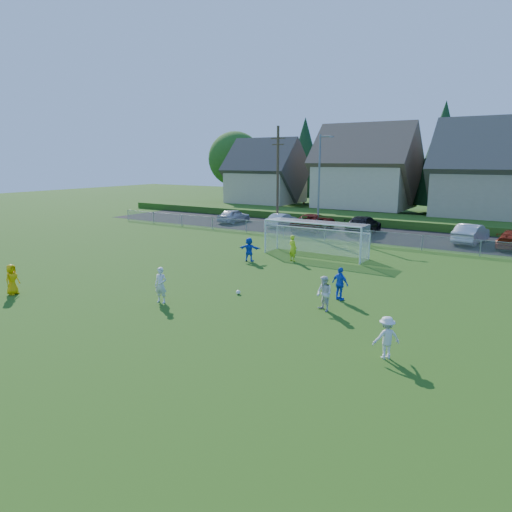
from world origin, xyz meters
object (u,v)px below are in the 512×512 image
Objects in this scene: player_blue_a at (340,284)px; car_a at (234,216)px; car_b at (282,220)px; soccer_ball at (238,292)px; player_white_a at (161,285)px; car_f at (471,234)px; soccer_goal at (317,233)px; car_d at (363,225)px; player_white_c at (386,337)px; player_blue_b at (249,249)px; car_c at (314,222)px; goalkeeper at (293,248)px; player_white_b at (324,294)px; referee at (12,279)px.

car_a is (-20.55, 20.11, -0.08)m from player_blue_a.
soccer_ball is at bearing 113.20° from car_b.
car_a is (-13.43, 25.12, -0.13)m from player_white_a.
car_a is 23.69m from car_f.
car_d is at bearing 92.80° from soccer_goal.
player_white_c is 16.18m from player_blue_b.
soccer_goal is at bearing -99.00° from player_white_c.
goalkeeper is at bearing 106.91° from car_c.
player_white_a is at bearing -127.45° from soccer_ball.
player_blue_b is at bearing 77.81° from car_d.
player_white_b is at bearing -0.34° from soccer_ball.
player_blue_a is 0.28× the size of car_c.
player_white_a is 0.42× the size of car_b.
car_a is (-6.07, 28.20, -0.05)m from referee.
player_white_a is 11.56m from goalkeeper.
car_c is at bearing -94.56° from player_blue_b.
referee is 29.77m from car_d.
player_blue_b is 14.81m from car_c.
referee is 0.88× the size of goalkeeper.
car_f is 0.66× the size of soccer_goal.
goalkeeper is at bearing 98.91° from soccer_ball.
car_f is at bearing 110.85° from player_white_b.
referee is at bearing 89.39° from car_b.
player_blue_a reaches higher than player_white_c.
player_white_c is 28.93m from car_c.
soccer_ball is 0.05× the size of car_a.
player_blue_b is at bearing 110.76° from car_b.
car_b is (-0.08, 28.24, -0.10)m from referee.
soccer_goal is at bearing 94.01° from soccer_ball.
car_d is at bearing -171.10° from car_c.
player_white_c is (11.05, -0.43, -0.11)m from player_white_a.
car_f is at bearing -45.40° from referee.
soccer_ball is 11.09m from soccer_goal.
soccer_goal is at bearing 72.64° from player_white_a.
referee is 0.96× the size of player_blue_a.
player_blue_a reaches higher than car_f.
soccer_goal reaches higher than player_white_c.
player_white_a reaches higher than referee.
player_blue_b is 5.21m from soccer_goal.
goalkeeper is at bearing 154.66° from player_white_b.
car_c is at bearing -42.95° from player_blue_a.
goalkeeper is at bearing -92.17° from player_white_c.
car_c is 11.72m from soccer_goal.
player_white_b is (7.14, 3.07, -0.06)m from player_white_a.
player_white_a is 0.40× the size of car_a.
soccer_ball is at bearing 127.23° from car_a.
player_blue_b is 0.22× the size of soccer_goal.
player_white_a is at bearing -44.34° from player_white_c.
soccer_goal is (15.03, -11.06, 0.89)m from car_a.
referee is 18.60m from player_white_c.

